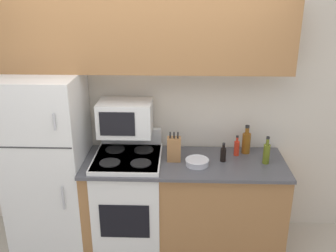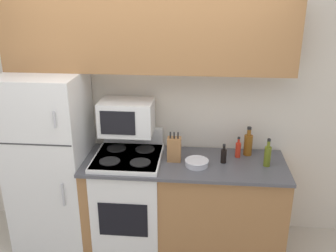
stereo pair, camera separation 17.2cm
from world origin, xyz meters
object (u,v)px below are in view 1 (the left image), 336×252
(microwave, at_px, (125,118))
(bottle_soy_sauce, at_px, (223,154))
(bowl, at_px, (197,162))
(bottle_hot_sauce, at_px, (237,148))
(knife_block, at_px, (174,149))
(bottle_whiskey, at_px, (246,142))
(refrigerator, at_px, (48,163))
(bottle_olive_oil, at_px, (266,153))
(stove, at_px, (129,198))

(microwave, relative_size, bottle_soy_sauce, 2.73)
(bowl, distance_m, bottle_hot_sauce, 0.44)
(knife_block, bearing_deg, bottle_whiskey, 15.49)
(bottle_hot_sauce, bearing_deg, refrigerator, -175.90)
(bottle_olive_oil, height_order, bottle_soy_sauce, bottle_olive_oil)
(refrigerator, height_order, bottle_whiskey, refrigerator)
(microwave, bearing_deg, bottle_hot_sauce, -0.11)
(microwave, xyz_separation_m, bowl, (0.66, -0.22, -0.33))
(bottle_soy_sauce, bearing_deg, microwave, 171.53)
(bottle_soy_sauce, bearing_deg, stove, -179.34)
(bottle_whiskey, relative_size, bottle_hot_sauce, 1.40)
(knife_block, xyz_separation_m, bottle_hot_sauce, (0.59, 0.13, -0.04))
(bottle_olive_oil, bearing_deg, microwave, 172.78)
(refrigerator, height_order, bottle_hot_sauce, refrigerator)
(refrigerator, distance_m, bottle_hot_sauce, 1.77)
(bowl, xyz_separation_m, bottle_olive_oil, (0.62, 0.06, 0.07))
(stove, distance_m, bowl, 0.78)
(refrigerator, bearing_deg, bowl, -3.90)
(refrigerator, relative_size, bottle_hot_sauce, 8.38)
(bottle_olive_oil, bearing_deg, bottle_hot_sauce, 146.45)
(refrigerator, height_order, stove, refrigerator)
(knife_block, height_order, bottle_whiskey, knife_block)
(knife_block, relative_size, bottle_soy_sauce, 1.58)
(stove, bearing_deg, bowl, -7.02)
(refrigerator, bearing_deg, microwave, 10.08)
(microwave, bearing_deg, bowl, -18.57)
(bottle_olive_oil, bearing_deg, bottle_soy_sauce, 175.77)
(bottle_soy_sauce, xyz_separation_m, bottle_whiskey, (0.24, 0.19, 0.04))
(microwave, height_order, bottle_hot_sauce, microwave)
(microwave, height_order, knife_block, microwave)
(refrigerator, height_order, bottle_soy_sauce, refrigerator)
(stove, distance_m, microwave, 0.78)
(stove, xyz_separation_m, bottle_hot_sauce, (1.02, 0.14, 0.49))
(knife_block, relative_size, bottle_olive_oil, 1.09)
(stove, xyz_separation_m, bottle_olive_oil, (1.26, -0.02, 0.51))
(stove, distance_m, bottle_soy_sauce, 1.00)
(knife_block, height_order, bottle_olive_oil, knife_block)
(bottle_olive_oil, height_order, bottle_whiskey, bottle_whiskey)
(refrigerator, distance_m, microwave, 0.84)
(bowl, bearing_deg, knife_block, 156.50)
(bottle_whiskey, distance_m, bottle_hot_sauce, 0.12)
(knife_block, height_order, bowl, knife_block)
(bottle_whiskey, bearing_deg, bowl, -149.45)
(microwave, distance_m, bottle_olive_oil, 1.32)
(bottle_olive_oil, xyz_separation_m, bottle_hot_sauce, (-0.24, 0.16, -0.02))
(knife_block, distance_m, bowl, 0.24)
(microwave, bearing_deg, refrigerator, -169.92)
(refrigerator, xyz_separation_m, bottle_olive_oil, (2.01, -0.03, 0.15))
(microwave, height_order, bottle_olive_oil, microwave)
(knife_block, height_order, bottle_hot_sauce, knife_block)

